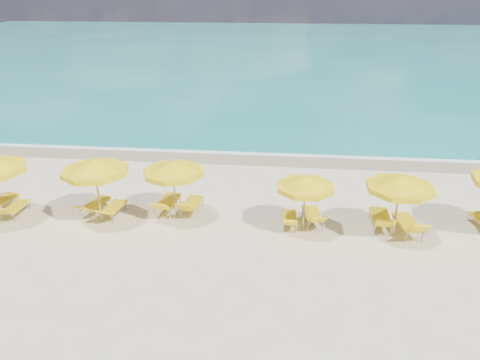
# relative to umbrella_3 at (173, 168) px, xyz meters

# --- Properties ---
(ground_plane) EXTENTS (120.00, 120.00, 0.00)m
(ground_plane) POSITION_rel_umbrella_3_xyz_m (2.38, -0.46, -2.00)
(ground_plane) COLOR beige
(ocean) EXTENTS (120.00, 80.00, 0.30)m
(ocean) POSITION_rel_umbrella_3_xyz_m (2.38, 47.54, -2.00)
(ocean) COLOR #167F76
(ocean) RESTS_ON ground
(wet_sand_band) EXTENTS (120.00, 2.60, 0.01)m
(wet_sand_band) POSITION_rel_umbrella_3_xyz_m (2.38, 6.94, -2.00)
(wet_sand_band) COLOR tan
(wet_sand_band) RESTS_ON ground
(foam_line) EXTENTS (120.00, 1.20, 0.03)m
(foam_line) POSITION_rel_umbrella_3_xyz_m (2.38, 7.74, -2.00)
(foam_line) COLOR white
(foam_line) RESTS_ON ground
(whitecap_near) EXTENTS (14.00, 0.36, 0.05)m
(whitecap_near) POSITION_rel_umbrella_3_xyz_m (-3.62, 16.54, -2.00)
(whitecap_near) COLOR white
(whitecap_near) RESTS_ON ground
(whitecap_far) EXTENTS (18.00, 0.30, 0.05)m
(whitecap_far) POSITION_rel_umbrella_3_xyz_m (10.38, 23.54, -2.00)
(whitecap_far) COLOR white
(whitecap_far) RESTS_ON ground
(umbrella_2) EXTENTS (2.89, 2.89, 2.51)m
(umbrella_2) POSITION_rel_umbrella_3_xyz_m (-2.78, -0.51, 0.14)
(umbrella_2) COLOR tan
(umbrella_2) RESTS_ON ground
(umbrella_3) EXTENTS (2.35, 2.35, 2.34)m
(umbrella_3) POSITION_rel_umbrella_3_xyz_m (0.00, 0.00, 0.00)
(umbrella_3) COLOR tan
(umbrella_3) RESTS_ON ground
(umbrella_4) EXTENTS (2.81, 2.81, 2.15)m
(umbrella_4) POSITION_rel_umbrella_3_xyz_m (4.85, -0.50, -0.17)
(umbrella_4) COLOR tan
(umbrella_4) RESTS_ON ground
(umbrella_5) EXTENTS (3.09, 3.09, 2.38)m
(umbrella_5) POSITION_rel_umbrella_3_xyz_m (8.04, -0.63, 0.03)
(umbrella_5) COLOR tan
(umbrella_5) RESTS_ON ground
(lounger_1_left) EXTENTS (0.97, 1.96, 0.93)m
(lounger_1_left) POSITION_rel_umbrella_3_xyz_m (-6.98, -0.23, -1.76)
(lounger_1_left) COLOR #A5A8AD
(lounger_1_left) RESTS_ON ground
(lounger_1_right) EXTENTS (0.59, 1.64, 0.81)m
(lounger_1_right) POSITION_rel_umbrella_3_xyz_m (-6.19, -0.57, -1.79)
(lounger_1_right) COLOR #A5A8AD
(lounger_1_right) RESTS_ON ground
(lounger_2_left) EXTENTS (0.90, 1.84, 0.77)m
(lounger_2_left) POSITION_rel_umbrella_3_xyz_m (-3.19, 0.02, -1.78)
(lounger_2_left) COLOR #A5A8AD
(lounger_2_left) RESTS_ON ground
(lounger_2_right) EXTENTS (0.76, 1.76, 0.73)m
(lounger_2_right) POSITION_rel_umbrella_3_xyz_m (-2.40, -0.20, -1.79)
(lounger_2_right) COLOR #A5A8AD
(lounger_2_right) RESTS_ON ground
(lounger_3_left) EXTENTS (0.83, 2.00, 0.89)m
(lounger_3_left) POSITION_rel_umbrella_3_xyz_m (-0.41, 0.42, -1.76)
(lounger_3_left) COLOR #A5A8AD
(lounger_3_left) RESTS_ON ground
(lounger_3_right) EXTENTS (0.74, 1.77, 0.86)m
(lounger_3_right) POSITION_rel_umbrella_3_xyz_m (0.55, 0.43, -1.78)
(lounger_3_right) COLOR #A5A8AD
(lounger_3_right) RESTS_ON ground
(lounger_4_left) EXTENTS (0.58, 1.59, 0.74)m
(lounger_4_left) POSITION_rel_umbrella_3_xyz_m (4.35, -0.30, -1.80)
(lounger_4_left) COLOR #A5A8AD
(lounger_4_left) RESTS_ON ground
(lounger_4_right) EXTENTS (0.86, 1.85, 0.82)m
(lounger_4_right) POSITION_rel_umbrella_3_xyz_m (5.21, -0.02, -1.78)
(lounger_4_right) COLOR #A5A8AD
(lounger_4_right) RESTS_ON ground
(lounger_5_left) EXTENTS (0.74, 1.99, 0.93)m
(lounger_5_left) POSITION_rel_umbrella_3_xyz_m (7.67, -0.09, -1.75)
(lounger_5_left) COLOR #A5A8AD
(lounger_5_left) RESTS_ON ground
(lounger_5_right) EXTENTS (0.93, 1.97, 0.95)m
(lounger_5_right) POSITION_rel_umbrella_3_xyz_m (8.57, -0.43, -1.75)
(lounger_5_right) COLOR #A5A8AD
(lounger_5_right) RESTS_ON ground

